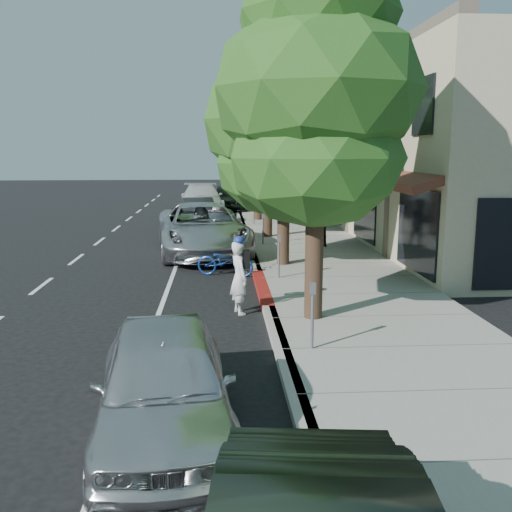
{
  "coord_description": "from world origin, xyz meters",
  "views": [
    {
      "loc": [
        -1.14,
        -14.06,
        3.8
      ],
      "look_at": [
        -0.3,
        -0.97,
        1.35
      ],
      "focal_mm": 40.0,
      "sensor_mm": 36.0,
      "label": 1
    }
  ],
  "objects": [
    {
      "name": "street_tree_3",
      "position": [
        0.9,
        16.0,
        4.71
      ],
      "size": [
        5.14,
        5.14,
        7.76
      ],
      "color": "black",
      "rests_on": "ground"
    },
    {
      "name": "dark_sedan",
      "position": [
        -2.2,
        14.5,
        0.71
      ],
      "size": [
        2.01,
        4.46,
        1.42
      ],
      "primitive_type": "imported",
      "rotation": [
        0.0,
        0.0,
        0.12
      ],
      "color": "#212527",
      "rests_on": "ground"
    },
    {
      "name": "cyclist",
      "position": [
        -0.7,
        -1.09,
        0.86
      ],
      "size": [
        0.58,
        0.72,
        1.73
      ],
      "primitive_type": "imported",
      "rotation": [
        0.0,
        0.0,
        1.87
      ],
      "color": "silver",
      "rests_on": "ground"
    },
    {
      "name": "storefront_building",
      "position": [
        9.6,
        18.0,
        3.5
      ],
      "size": [
        10.0,
        36.0,
        7.0
      ],
      "primitive_type": "cube",
      "color": "#B9A68E",
      "rests_on": "ground"
    },
    {
      "name": "street_tree_0",
      "position": [
        0.9,
        -2.0,
        4.89
      ],
      "size": [
        4.42,
        4.42,
        7.79
      ],
      "color": "black",
      "rests_on": "ground"
    },
    {
      "name": "ground",
      "position": [
        0.0,
        0.0,
        0.0
      ],
      "size": [
        120.0,
        120.0,
        0.0
      ],
      "primitive_type": "plane",
      "color": "black",
      "rests_on": "ground"
    },
    {
      "name": "street_tree_4",
      "position": [
        0.9,
        22.0,
        4.16
      ],
      "size": [
        4.29,
        4.29,
        6.78
      ],
      "color": "black",
      "rests_on": "ground"
    },
    {
      "name": "curb",
      "position": [
        0.0,
        8.0,
        0.07
      ],
      "size": [
        0.3,
        56.0,
        0.15
      ],
      "primitive_type": "cube",
      "color": "#9E998E",
      "rests_on": "ground"
    },
    {
      "name": "street_tree_2",
      "position": [
        0.9,
        10.0,
        4.73
      ],
      "size": [
        3.92,
        3.92,
        7.43
      ],
      "color": "black",
      "rests_on": "ground"
    },
    {
      "name": "pedestrian",
      "position": [
        2.55,
        7.15,
        1.06
      ],
      "size": [
        1.12,
        1.1,
        1.82
      ],
      "primitive_type": "imported",
      "rotation": [
        0.0,
        0.0,
        3.87
      ],
      "color": "black",
      "rests_on": "sidewalk"
    },
    {
      "name": "bicycle",
      "position": [
        -0.99,
        3.0,
        0.46
      ],
      "size": [
        1.87,
        1.12,
        0.93
      ],
      "primitive_type": "imported",
      "rotation": [
        0.0,
        0.0,
        1.27
      ],
      "color": "navy",
      "rests_on": "ground"
    },
    {
      "name": "white_pickup",
      "position": [
        -2.2,
        20.42,
        0.87
      ],
      "size": [
        2.83,
        6.15,
        1.74
      ],
      "primitive_type": "imported",
      "rotation": [
        0.0,
        0.0,
        0.07
      ],
      "color": "silver",
      "rests_on": "ground"
    },
    {
      "name": "curb_red_segment",
      "position": [
        0.0,
        1.0,
        0.07
      ],
      "size": [
        0.32,
        4.0,
        0.15
      ],
      "primitive_type": "cube",
      "color": "maroon",
      "rests_on": "ground"
    },
    {
      "name": "near_car_a",
      "position": [
        -1.9,
        -6.87,
        0.75
      ],
      "size": [
        2.23,
        4.58,
        1.51
      ],
      "primitive_type": "imported",
      "rotation": [
        0.0,
        0.0,
        0.1
      ],
      "color": "silver",
      "rests_on": "ground"
    },
    {
      "name": "street_tree_1",
      "position": [
        0.9,
        4.0,
        4.58
      ],
      "size": [
        5.18,
        5.18,
        7.6
      ],
      "color": "black",
      "rests_on": "ground"
    },
    {
      "name": "dark_suv_far",
      "position": [
        -0.5,
        21.88,
        0.85
      ],
      "size": [
        2.29,
        5.1,
        1.7
      ],
      "primitive_type": "imported",
      "rotation": [
        0.0,
        0.0,
        0.06
      ],
      "color": "black",
      "rests_on": "ground"
    },
    {
      "name": "silver_suv",
      "position": [
        -1.77,
        6.8,
        0.93
      ],
      "size": [
        3.86,
        7.01,
        1.86
      ],
      "primitive_type": "imported",
      "rotation": [
        0.0,
        0.0,
        0.12
      ],
      "color": "silver",
      "rests_on": "ground"
    },
    {
      "name": "sidewalk",
      "position": [
        2.3,
        8.0,
        0.07
      ],
      "size": [
        4.6,
        56.0,
        0.15
      ],
      "primitive_type": "cube",
      "color": "gray",
      "rests_on": "ground"
    },
    {
      "name": "street_tree_5",
      "position": [
        0.9,
        28.0,
        4.42
      ],
      "size": [
        5.25,
        5.25,
        7.41
      ],
      "color": "black",
      "rests_on": "ground"
    }
  ]
}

